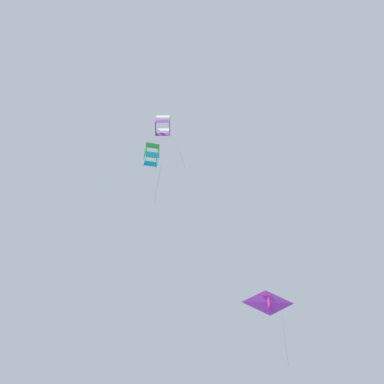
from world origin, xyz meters
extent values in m
cube|color=white|center=(-2.73, -5.96, 35.38)|extent=(1.04, 0.99, 0.53)
cube|color=white|center=(-3.38, -5.25, 34.84)|extent=(1.04, 0.99, 0.53)
cube|color=white|center=(-2.65, -5.23, 35.11)|extent=(0.88, 0.95, 1.06)
cube|color=white|center=(-3.47, -5.98, 35.11)|extent=(0.88, 0.95, 1.06)
cube|color=purple|center=(-2.36, -6.37, 34.42)|extent=(1.04, 0.99, 0.53)
cube|color=purple|center=(-3.02, -5.65, 33.87)|extent=(1.04, 0.99, 0.53)
cube|color=purple|center=(-2.28, -5.63, 34.15)|extent=(0.88, 0.95, 1.06)
cube|color=purple|center=(-3.10, -6.38, 34.15)|extent=(0.88, 0.95, 1.06)
cylinder|color=#332D28|center=(-2.14, -5.79, 34.90)|extent=(0.65, 0.70, 1.58)
cylinder|color=#332D28|center=(-2.96, -6.54, 34.90)|extent=(0.65, 0.70, 1.58)
cylinder|color=#332D28|center=(-2.79, -5.08, 34.36)|extent=(0.65, 0.70, 1.58)
cylinder|color=#332D28|center=(-3.61, -5.83, 34.36)|extent=(0.65, 0.70, 1.58)
cylinder|color=#47474C|center=(-1.76, -4.84, 31.52)|extent=(2.57, 1.69, 4.75)
cube|color=green|center=(-6.39, -3.62, 35.85)|extent=(0.72, 1.00, 0.59)
cube|color=green|center=(-7.32, -3.02, 35.68)|extent=(0.72, 1.00, 0.59)
cube|color=green|center=(-6.55, -2.85, 35.76)|extent=(1.02, 0.68, 0.75)
cube|color=green|center=(-7.16, -3.79, 35.76)|extent=(1.02, 0.68, 0.75)
cube|color=#1EB2C6|center=(-6.26, -3.71, 34.74)|extent=(0.72, 1.00, 0.59)
cube|color=#1EB2C6|center=(-7.18, -3.11, 34.58)|extent=(0.72, 1.00, 0.59)
cube|color=#1EB2C6|center=(-6.41, -2.94, 34.66)|extent=(1.02, 0.68, 0.75)
cube|color=#1EB2C6|center=(-7.02, -3.88, 34.66)|extent=(1.02, 0.68, 0.75)
cylinder|color=#332D28|center=(-6.02, -3.20, 35.30)|extent=(0.28, 0.21, 1.78)
cylinder|color=#332D28|center=(-6.63, -4.13, 35.30)|extent=(0.28, 0.21, 1.78)
cylinder|color=#332D28|center=(-6.94, -2.60, 35.13)|extent=(0.28, 0.21, 1.78)
cylinder|color=#332D28|center=(-7.55, -3.53, 35.13)|extent=(0.28, 0.21, 1.78)
cylinder|color=#47474C|center=(-6.09, -3.11, 31.95)|extent=(0.67, 1.19, 4.84)
pyramid|color=purple|center=(-1.43, 4.67, 22.39)|extent=(2.46, 2.59, 1.78)
cube|color=#DB2D93|center=(-1.26, 4.51, 22.22)|extent=(0.73, 0.68, 1.02)
cube|color=#DB2D93|center=(-1.61, 4.83, 23.14)|extent=(0.57, 0.61, 0.20)
cylinder|color=#47474C|center=(-0.48, 5.07, 19.30)|extent=(1.19, 1.52, 4.40)
camera|label=1|loc=(22.07, -29.17, 4.23)|focal=53.16mm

